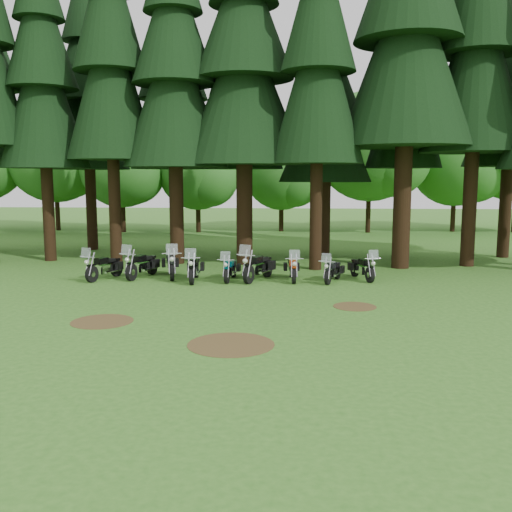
{
  "coord_description": "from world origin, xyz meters",
  "views": [
    {
      "loc": [
        2.66,
        -17.73,
        4.14
      ],
      "look_at": [
        0.96,
        5.0,
        1.0
      ],
      "focal_mm": 40.0,
      "sensor_mm": 36.0,
      "label": 1
    }
  ],
  "objects_px": {
    "motorcycle_3": "(194,269)",
    "motorcycle_7": "(333,271)",
    "motorcycle_0": "(104,268)",
    "motorcycle_2": "(171,265)",
    "motorcycle_1": "(142,266)",
    "motorcycle_8": "(362,269)",
    "motorcycle_4": "(230,270)",
    "motorcycle_6": "(292,269)",
    "motorcycle_5": "(258,267)"
  },
  "relations": [
    {
      "from": "motorcycle_3",
      "to": "motorcycle_7",
      "type": "xyz_separation_m",
      "value": [
        5.56,
        0.24,
        -0.07
      ]
    },
    {
      "from": "motorcycle_0",
      "to": "motorcycle_7",
      "type": "relative_size",
      "value": 1.12
    },
    {
      "from": "motorcycle_3",
      "to": "motorcycle_2",
      "type": "bearing_deg",
      "value": 141.46
    },
    {
      "from": "motorcycle_0",
      "to": "motorcycle_1",
      "type": "xyz_separation_m",
      "value": [
        1.43,
        0.51,
        0.03
      ]
    },
    {
      "from": "motorcycle_3",
      "to": "motorcycle_7",
      "type": "distance_m",
      "value": 5.57
    },
    {
      "from": "motorcycle_8",
      "to": "motorcycle_7",
      "type": "bearing_deg",
      "value": -171.7
    },
    {
      "from": "motorcycle_7",
      "to": "motorcycle_8",
      "type": "distance_m",
      "value": 1.38
    },
    {
      "from": "motorcycle_1",
      "to": "motorcycle_8",
      "type": "distance_m",
      "value": 9.12
    },
    {
      "from": "motorcycle_7",
      "to": "motorcycle_4",
      "type": "bearing_deg",
      "value": -161.13
    },
    {
      "from": "motorcycle_6",
      "to": "motorcycle_8",
      "type": "distance_m",
      "value": 2.87
    },
    {
      "from": "motorcycle_8",
      "to": "motorcycle_4",
      "type": "bearing_deg",
      "value": 167.95
    },
    {
      "from": "motorcycle_4",
      "to": "motorcycle_6",
      "type": "relative_size",
      "value": 0.95
    },
    {
      "from": "motorcycle_4",
      "to": "motorcycle_5",
      "type": "distance_m",
      "value": 1.13
    },
    {
      "from": "motorcycle_0",
      "to": "motorcycle_8",
      "type": "height_order",
      "value": "motorcycle_0"
    },
    {
      "from": "motorcycle_8",
      "to": "motorcycle_2",
      "type": "bearing_deg",
      "value": 162.08
    },
    {
      "from": "motorcycle_0",
      "to": "motorcycle_1",
      "type": "bearing_deg",
      "value": 39.5
    },
    {
      "from": "motorcycle_6",
      "to": "motorcycle_8",
      "type": "relative_size",
      "value": 1.05
    },
    {
      "from": "motorcycle_7",
      "to": "motorcycle_8",
      "type": "xyz_separation_m",
      "value": [
        1.23,
        0.62,
        0.02
      ]
    },
    {
      "from": "motorcycle_0",
      "to": "motorcycle_1",
      "type": "relative_size",
      "value": 0.93
    },
    {
      "from": "motorcycle_6",
      "to": "motorcycle_7",
      "type": "bearing_deg",
      "value": -12.08
    },
    {
      "from": "motorcycle_3",
      "to": "motorcycle_6",
      "type": "relative_size",
      "value": 1.06
    },
    {
      "from": "motorcycle_7",
      "to": "motorcycle_2",
      "type": "bearing_deg",
      "value": -165.53
    },
    {
      "from": "motorcycle_3",
      "to": "motorcycle_5",
      "type": "xyz_separation_m",
      "value": [
        2.56,
        0.35,
        0.04
      ]
    },
    {
      "from": "motorcycle_0",
      "to": "motorcycle_3",
      "type": "xyz_separation_m",
      "value": [
        3.75,
        -0.13,
        0.01
      ]
    },
    {
      "from": "motorcycle_1",
      "to": "motorcycle_3",
      "type": "bearing_deg",
      "value": 0.12
    },
    {
      "from": "motorcycle_3",
      "to": "motorcycle_6",
      "type": "xyz_separation_m",
      "value": [
        3.95,
        0.44,
        -0.03
      ]
    },
    {
      "from": "motorcycle_1",
      "to": "motorcycle_4",
      "type": "relative_size",
      "value": 1.14
    },
    {
      "from": "motorcycle_2",
      "to": "motorcycle_4",
      "type": "height_order",
      "value": "motorcycle_2"
    },
    {
      "from": "motorcycle_0",
      "to": "motorcycle_3",
      "type": "relative_size",
      "value": 0.95
    },
    {
      "from": "motorcycle_0",
      "to": "motorcycle_3",
      "type": "bearing_deg",
      "value": 18.02
    },
    {
      "from": "motorcycle_0",
      "to": "motorcycle_7",
      "type": "bearing_deg",
      "value": 20.61
    },
    {
      "from": "motorcycle_0",
      "to": "motorcycle_4",
      "type": "xyz_separation_m",
      "value": [
        5.19,
        0.13,
        -0.04
      ]
    },
    {
      "from": "motorcycle_0",
      "to": "motorcycle_2",
      "type": "distance_m",
      "value": 2.71
    },
    {
      "from": "motorcycle_4",
      "to": "motorcycle_1",
      "type": "bearing_deg",
      "value": 178.49
    },
    {
      "from": "motorcycle_8",
      "to": "motorcycle_5",
      "type": "bearing_deg",
      "value": 168.31
    },
    {
      "from": "motorcycle_6",
      "to": "motorcycle_0",
      "type": "bearing_deg",
      "value": 177.58
    },
    {
      "from": "motorcycle_2",
      "to": "motorcycle_3",
      "type": "height_order",
      "value": "motorcycle_2"
    },
    {
      "from": "motorcycle_1",
      "to": "motorcycle_2",
      "type": "xyz_separation_m",
      "value": [
        1.2,
        0.14,
        0.01
      ]
    },
    {
      "from": "motorcycle_0",
      "to": "motorcycle_5",
      "type": "distance_m",
      "value": 6.32
    },
    {
      "from": "motorcycle_4",
      "to": "motorcycle_8",
      "type": "height_order",
      "value": "motorcycle_8"
    },
    {
      "from": "motorcycle_6",
      "to": "motorcycle_3",
      "type": "bearing_deg",
      "value": -178.39
    },
    {
      "from": "motorcycle_2",
      "to": "motorcycle_8",
      "type": "relative_size",
      "value": 1.16
    },
    {
      "from": "motorcycle_6",
      "to": "motorcycle_7",
      "type": "height_order",
      "value": "motorcycle_6"
    },
    {
      "from": "motorcycle_3",
      "to": "motorcycle_1",
      "type": "bearing_deg",
      "value": 160.93
    },
    {
      "from": "motorcycle_5",
      "to": "motorcycle_8",
      "type": "relative_size",
      "value": 1.16
    },
    {
      "from": "motorcycle_2",
      "to": "motorcycle_5",
      "type": "bearing_deg",
      "value": -21.78
    },
    {
      "from": "motorcycle_3",
      "to": "motorcycle_5",
      "type": "bearing_deg",
      "value": 4.06
    },
    {
      "from": "motorcycle_0",
      "to": "motorcycle_7",
      "type": "height_order",
      "value": "motorcycle_0"
    },
    {
      "from": "motorcycle_1",
      "to": "motorcycle_7",
      "type": "bearing_deg",
      "value": 12.53
    },
    {
      "from": "motorcycle_1",
      "to": "motorcycle_8",
      "type": "bearing_deg",
      "value": 16.84
    }
  ]
}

